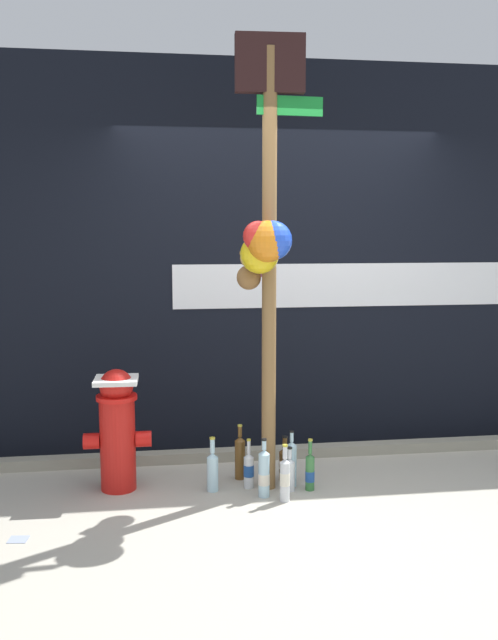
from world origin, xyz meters
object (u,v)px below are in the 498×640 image
fire_hydrant (117,427)px  bottle_1 (213,470)px  memorial_post (266,232)px  bottle_7 (285,463)px  bottle_0 (240,457)px  bottle_5 (290,473)px  bottle_6 (249,470)px  bottle_2 (291,463)px  bottle_3 (285,478)px  bottle_4 (310,471)px  bottle_8 (264,473)px

fire_hydrant → bottle_1: fire_hydrant is taller
memorial_post → bottle_7: size_ratio=9.28×
bottle_0 → bottle_1: bearing=-136.6°
bottle_1 → bottle_7: bottle_1 is taller
memorial_post → bottle_5: bearing=0.2°
bottle_6 → bottle_7: 0.29m
bottle_2 → bottle_5: size_ratio=1.28×
bottle_0 → bottle_3: (0.23, -0.44, -0.01)m
bottle_4 → bottle_6: size_ratio=1.04×
fire_hydrant → bottle_4: bearing=-9.0°
fire_hydrant → bottle_4: (1.27, -0.20, -0.30)m
bottle_4 → bottle_5: size_ratio=1.17×
bottle_7 → bottle_4: bearing=-56.9°
memorial_post → fire_hydrant: size_ratio=3.59×
bottle_1 → bottle_8: size_ratio=0.94×
fire_hydrant → bottle_4: 1.32m
bottle_1 → memorial_post: bearing=-11.7°
bottle_2 → bottle_3: 0.27m
bottle_0 → bottle_5: bottle_0 is taller
bottle_3 → bottle_4: bottle_3 is taller
bottle_0 → bottle_6: (0.04, -0.18, -0.03)m
bottle_2 → bottle_3: size_ratio=1.03×
bottle_3 → bottle_8: bottle_8 is taller
bottle_3 → bottle_7: (0.07, 0.37, -0.03)m
bottle_0 → bottle_7: size_ratio=1.23×
bottle_6 → bottle_7: bottle_6 is taller
bottle_2 → bottle_5: 0.10m
bottle_3 → memorial_post: bearing=120.4°
bottle_0 → bottle_4: size_ratio=1.10×
bottle_1 → bottle_5: (0.51, -0.07, -0.02)m
memorial_post → bottle_8: bearing=-104.5°
fire_hydrant → bottle_7: bearing=0.0°
bottle_1 → bottle_5: 0.51m
bottle_8 → bottle_7: bearing=54.9°
fire_hydrant → bottle_8: (0.95, -0.27, -0.27)m
memorial_post → bottle_1: size_ratio=7.99×
bottle_0 → bottle_6: 0.18m
fire_hydrant → bottle_8: bearing=-16.0°
fire_hydrant → bottle_2: 1.20m
bottle_2 → bottle_7: bottle_2 is taller
memorial_post → bottle_4: bearing=-1.3°
memorial_post → bottle_2: size_ratio=7.60×
bottle_0 → bottle_7: bottle_0 is taller
bottle_2 → bottle_5: bottle_2 is taller
bottle_1 → bottle_4: 0.65m
bottle_1 → bottle_2: size_ratio=0.95×
bottle_1 → fire_hydrant: bearing=168.8°
bottle_5 → bottle_1: bearing=172.1°
bottle_3 → bottle_5: bottle_3 is taller
bottle_4 → bottle_7: bearing=123.1°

